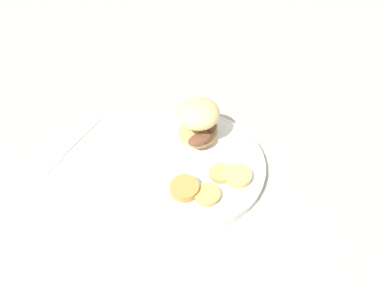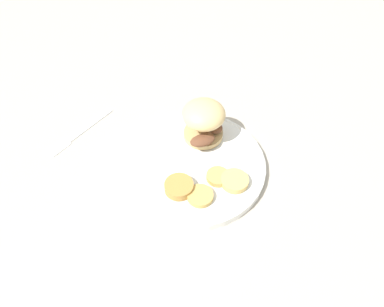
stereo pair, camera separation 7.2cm
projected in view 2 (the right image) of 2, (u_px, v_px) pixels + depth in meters
ground_plane at (192, 168)px, 0.75m from camera, size 4.00×4.00×0.00m
dinner_plate at (192, 164)px, 0.74m from camera, size 0.29×0.29×0.02m
sandwich at (204, 120)px, 0.74m from camera, size 0.11×0.09×0.08m
potato_round_0 at (218, 177)px, 0.70m from camera, size 0.04×0.04×0.01m
potato_round_1 at (179, 187)px, 0.69m from camera, size 0.05×0.05×0.02m
potato_round_2 at (234, 182)px, 0.70m from camera, size 0.05×0.05×0.01m
potato_round_3 at (200, 196)px, 0.68m from camera, size 0.05×0.05×0.01m
fork at (80, 131)px, 0.81m from camera, size 0.18×0.03×0.00m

